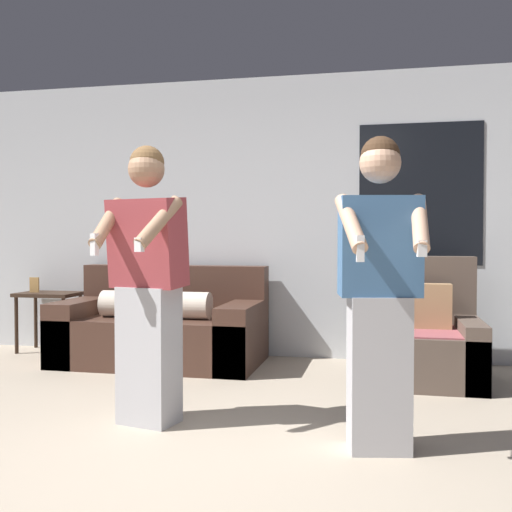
% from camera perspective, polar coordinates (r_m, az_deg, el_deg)
% --- Properties ---
extents(ground_plane, '(14.00, 14.00, 0.00)m').
position_cam_1_polar(ground_plane, '(2.99, -8.89, -20.79)').
color(ground_plane, tan).
extents(wall_back, '(6.86, 0.07, 2.70)m').
position_cam_1_polar(wall_back, '(5.81, 2.39, 3.75)').
color(wall_back, silver).
rests_on(wall_back, ground_plane).
extents(couch, '(1.82, 0.99, 0.88)m').
position_cam_1_polar(couch, '(5.62, -8.90, -6.90)').
color(couch, '#472D23').
rests_on(couch, ground_plane).
extents(armchair, '(0.80, 0.93, 0.99)m').
position_cam_1_polar(armchair, '(5.09, 16.06, -7.81)').
color(armchair, brown).
rests_on(armchair, ground_plane).
extents(side_table, '(0.59, 0.42, 0.75)m').
position_cam_1_polar(side_table, '(6.41, -19.15, -4.08)').
color(side_table, '#332319').
rests_on(side_table, ground_plane).
extents(person_left, '(0.52, 0.54, 1.71)m').
position_cam_1_polar(person_left, '(3.73, -10.29, -2.61)').
color(person_left, '#B2B2B7').
rests_on(person_left, ground_plane).
extents(person_right, '(0.49, 0.51, 1.69)m').
position_cam_1_polar(person_right, '(3.27, 11.68, -3.35)').
color(person_right, '#B2B2B7').
rests_on(person_right, ground_plane).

